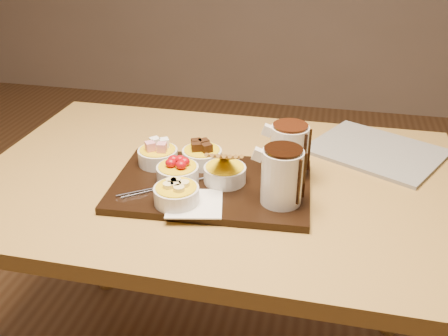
% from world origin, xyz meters
% --- Properties ---
extents(dining_table, '(1.20, 0.80, 0.75)m').
position_xyz_m(dining_table, '(0.00, 0.00, 0.65)').
color(dining_table, '#A6813D').
rests_on(dining_table, ground).
extents(serving_board, '(0.48, 0.33, 0.02)m').
position_xyz_m(serving_board, '(0.00, -0.07, 0.76)').
color(serving_board, black).
rests_on(serving_board, dining_table).
extents(napkin, '(0.14, 0.14, 0.00)m').
position_xyz_m(napkin, '(-0.01, -0.17, 0.77)').
color(napkin, white).
rests_on(napkin, serving_board).
extents(bowl_marshmallows, '(0.10, 0.10, 0.04)m').
position_xyz_m(bowl_marshmallows, '(-0.15, -0.00, 0.79)').
color(bowl_marshmallows, silver).
rests_on(bowl_marshmallows, serving_board).
extents(bowl_cake, '(0.10, 0.10, 0.04)m').
position_xyz_m(bowl_cake, '(-0.04, 0.02, 0.79)').
color(bowl_cake, silver).
rests_on(bowl_cake, serving_board).
extents(bowl_strawberries, '(0.10, 0.10, 0.04)m').
position_xyz_m(bowl_strawberries, '(-0.08, -0.08, 0.79)').
color(bowl_strawberries, silver).
rests_on(bowl_strawberries, serving_board).
extents(bowl_biscotti, '(0.10, 0.10, 0.04)m').
position_xyz_m(bowl_biscotti, '(0.03, -0.06, 0.79)').
color(bowl_biscotti, silver).
rests_on(bowl_biscotti, serving_board).
extents(bowl_bananas, '(0.10, 0.10, 0.04)m').
position_xyz_m(bowl_bananas, '(-0.05, -0.17, 0.79)').
color(bowl_bananas, silver).
rests_on(bowl_bananas, serving_board).
extents(pitcher_dark_chocolate, '(0.10, 0.10, 0.12)m').
position_xyz_m(pitcher_dark_chocolate, '(0.17, -0.12, 0.83)').
color(pitcher_dark_chocolate, silver).
rests_on(pitcher_dark_chocolate, serving_board).
extents(pitcher_milk_chocolate, '(0.10, 0.10, 0.12)m').
position_xyz_m(pitcher_milk_chocolate, '(0.17, 0.01, 0.83)').
color(pitcher_milk_chocolate, silver).
rests_on(pitcher_milk_chocolate, serving_board).
extents(fondue_skewers, '(0.18, 0.23, 0.01)m').
position_xyz_m(fondue_skewers, '(-0.09, -0.10, 0.77)').
color(fondue_skewers, silver).
rests_on(fondue_skewers, serving_board).
extents(newspaper, '(0.41, 0.38, 0.01)m').
position_xyz_m(newspaper, '(0.39, 0.22, 0.76)').
color(newspaper, beige).
rests_on(newspaper, dining_table).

